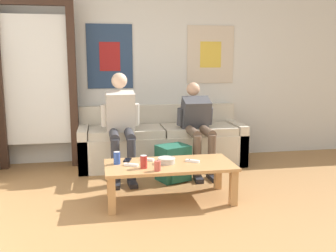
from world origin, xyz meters
TOP-DOWN VIEW (x-y plane):
  - ground_plane at (0.00, 0.00)m, footprint 18.00×18.00m
  - wall_back at (-0.00, 2.70)m, footprint 10.00×0.07m
  - door_frame at (-1.71, 2.48)m, footprint 1.00×0.10m
  - couch at (-0.12, 2.33)m, footprint 2.17×0.73m
  - coffee_table at (-0.26, 1.00)m, footprint 1.27×0.60m
  - person_seated_adult at (-0.68, 1.93)m, footprint 0.47×0.83m
  - person_seated_teen at (0.27, 1.95)m, footprint 0.47×0.86m
  - backpack at (-0.10, 1.61)m, footprint 0.42×0.40m
  - ceramic_bowl at (-0.29, 1.02)m, footprint 0.18×0.18m
  - pillar_candle at (-0.42, 0.78)m, footprint 0.06×0.06m
  - drink_can_blue at (-0.77, 1.08)m, footprint 0.07×0.07m
  - drink_can_red at (-0.53, 0.89)m, footprint 0.07×0.07m
  - game_controller_near_left at (-0.46, 1.16)m, footprint 0.13×0.11m
  - game_controller_near_right at (-0.02, 1.02)m, footprint 0.14×0.11m
  - game_controller_far_center at (-0.64, 0.99)m, footprint 0.14×0.10m
  - cell_phone at (-0.66, 1.19)m, footprint 0.10×0.15m

SIDE VIEW (x-z plane):
  - ground_plane at x=0.00m, z-range 0.00..0.00m
  - backpack at x=-0.10m, z-range -0.01..0.41m
  - couch at x=-0.12m, z-range -0.10..0.67m
  - coffee_table at x=-0.26m, z-range 0.13..0.51m
  - cell_phone at x=-0.66m, z-range 0.38..0.39m
  - game_controller_near_left at x=-0.46m, z-range 0.38..0.40m
  - game_controller_near_right at x=-0.02m, z-range 0.38..0.40m
  - game_controller_far_center at x=-0.64m, z-range 0.38..0.40m
  - ceramic_bowl at x=-0.29m, z-range 0.38..0.44m
  - pillar_candle at x=-0.42m, z-range 0.37..0.48m
  - drink_can_blue at x=-0.77m, z-range 0.38..0.50m
  - drink_can_red at x=-0.53m, z-range 0.38..0.50m
  - person_seated_teen at x=0.27m, z-range 0.06..1.16m
  - person_seated_adult at x=-0.68m, z-range 0.05..1.29m
  - door_frame at x=-1.71m, z-range 0.12..2.27m
  - wall_back at x=0.00m, z-range 0.00..2.55m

